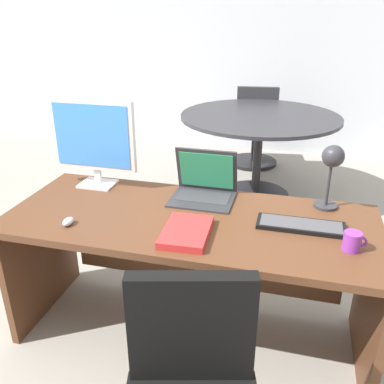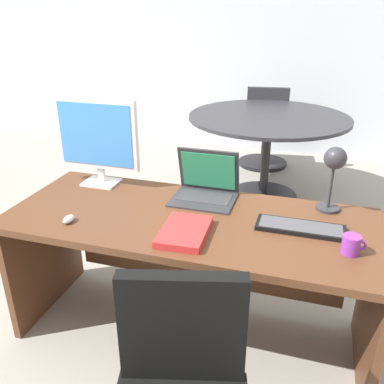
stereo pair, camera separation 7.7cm
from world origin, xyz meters
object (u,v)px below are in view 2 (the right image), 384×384
desk (193,247)px  mouse (69,219)px  meeting_table (267,136)px  meeting_chair_near (265,135)px  book (184,232)px  monitor (97,137)px  coffee_mug (351,245)px  keyboard (300,228)px  desk_lamp (334,166)px  laptop (206,183)px

desk → mouse: bearing=-153.3°
meeting_table → meeting_chair_near: meeting_chair_near is taller
mouse → meeting_table: 2.27m
mouse → book: same height
book → meeting_table: meeting_table is taller
monitor → coffee_mug: (1.38, -0.38, -0.24)m
monitor → keyboard: 1.22m
keyboard → meeting_table: meeting_table is taller
desk_lamp → monitor: bearing=-179.7°
monitor → mouse: bearing=-79.9°
desk_lamp → meeting_table: bearing=107.2°
desk_lamp → meeting_chair_near: (-0.64, 2.55, -0.60)m
monitor → mouse: 0.56m
desk_lamp → book: desk_lamp is taller
desk → monitor: monitor is taller
laptop → coffee_mug: (0.73, -0.39, -0.04)m
desk_lamp → book: 0.80m
desk → book: bearing=-82.6°
keyboard → book: book is taller
keyboard → meeting_table: bearing=101.7°
keyboard → mouse: (-1.08, -0.25, 0.01)m
monitor → meeting_chair_near: monitor is taller
laptop → mouse: laptop is taller
keyboard → mouse: bearing=-166.7°
laptop → coffee_mug: size_ratio=3.33×
desk → keyboard: 0.57m
meeting_chair_near → meeting_table: bearing=-82.0°
laptop → desk_lamp: (0.64, -0.00, 0.17)m
laptop → meeting_chair_near: 2.59m
meeting_table → meeting_chair_near: bearing=98.0°
desk_lamp → book: bearing=-144.8°
desk → laptop: 0.36m
desk → coffee_mug: 0.80m
monitor → book: (0.66, -0.43, -0.27)m
keyboard → meeting_table: (-0.40, 1.91, -0.13)m
monitor → meeting_table: monitor is taller
coffee_mug → meeting_table: size_ratio=0.07×
monitor → keyboard: monitor is taller
desk_lamp → coffee_mug: 0.45m
mouse → laptop: bearing=41.5°
monitor → meeting_table: 1.89m
monitor → desk_lamp: monitor is taller
meeting_table → desk_lamp: bearing=-72.8°
keyboard → desk_lamp: 0.35m
desk → coffee_mug: bearing=-12.8°
keyboard → desk_lamp: desk_lamp is taller
meeting_table → meeting_chair_near: size_ratio=1.54×
desk → book: size_ratio=5.89×
mouse → keyboard: bearing=13.3°
mouse → coffee_mug: 1.30m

